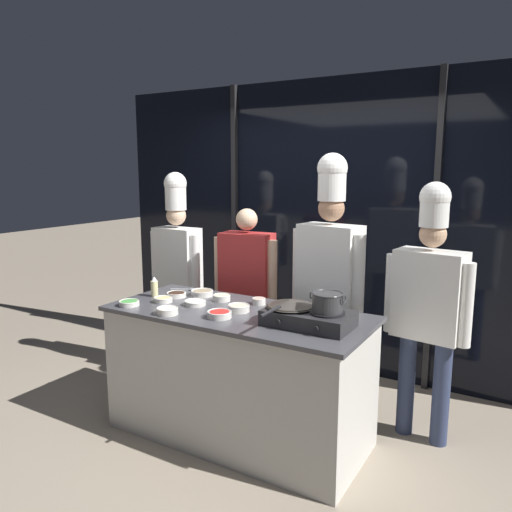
{
  "coord_description": "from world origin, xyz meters",
  "views": [
    {
      "loc": [
        1.8,
        -2.79,
        1.9
      ],
      "look_at": [
        0.0,
        0.25,
        1.27
      ],
      "focal_mm": 35.0,
      "sensor_mm": 36.0,
      "label": 1
    }
  ],
  "objects_px": {
    "prep_bowl_noodles": "(222,297)",
    "prep_bowl_scallions": "(129,303)",
    "prep_bowl_shrimp": "(259,301)",
    "chef_line": "(429,298)",
    "squeeze_bottle_oil": "(154,287)",
    "prep_bowl_onion": "(167,310)",
    "chef_sous": "(330,269)",
    "prep_bowl_mushrooms": "(202,293)",
    "person_guest": "(247,283)",
    "prep_bowl_soy_glaze": "(176,294)",
    "prep_bowl_chicken": "(239,308)",
    "portable_stove": "(308,318)",
    "stock_pot": "(328,302)",
    "prep_bowl_ginger": "(163,299)",
    "chef_head": "(177,260)",
    "prep_bowl_rice": "(195,302)",
    "frying_pan": "(290,303)",
    "serving_spoon_slotted": "(189,289)",
    "prep_bowl_bell_pepper": "(219,314)"
  },
  "relations": [
    {
      "from": "prep_bowl_noodles",
      "to": "prep_bowl_scallions",
      "type": "distance_m",
      "value": 0.67
    },
    {
      "from": "prep_bowl_shrimp",
      "to": "chef_line",
      "type": "relative_size",
      "value": 0.05
    },
    {
      "from": "squeeze_bottle_oil",
      "to": "prep_bowl_onion",
      "type": "relative_size",
      "value": 1.06
    },
    {
      "from": "chef_sous",
      "to": "prep_bowl_mushrooms",
      "type": "bearing_deg",
      "value": 35.22
    },
    {
      "from": "person_guest",
      "to": "prep_bowl_soy_glaze",
      "type": "bearing_deg",
      "value": 60.81
    },
    {
      "from": "prep_bowl_chicken",
      "to": "portable_stove",
      "type": "bearing_deg",
      "value": -4.63
    },
    {
      "from": "portable_stove",
      "to": "chef_line",
      "type": "height_order",
      "value": "chef_line"
    },
    {
      "from": "stock_pot",
      "to": "prep_bowl_soy_glaze",
      "type": "height_order",
      "value": "stock_pot"
    },
    {
      "from": "chef_sous",
      "to": "prep_bowl_ginger",
      "type": "bearing_deg",
      "value": 44.77
    },
    {
      "from": "prep_bowl_onion",
      "to": "prep_bowl_soy_glaze",
      "type": "bearing_deg",
      "value": 121.95
    },
    {
      "from": "prep_bowl_scallions",
      "to": "chef_sous",
      "type": "distance_m",
      "value": 1.49
    },
    {
      "from": "stock_pot",
      "to": "chef_head",
      "type": "distance_m",
      "value": 1.93
    },
    {
      "from": "prep_bowl_rice",
      "to": "prep_bowl_mushrooms",
      "type": "relative_size",
      "value": 0.91
    },
    {
      "from": "chef_sous",
      "to": "chef_line",
      "type": "distance_m",
      "value": 0.74
    },
    {
      "from": "frying_pan",
      "to": "serving_spoon_slotted",
      "type": "height_order",
      "value": "frying_pan"
    },
    {
      "from": "squeeze_bottle_oil",
      "to": "serving_spoon_slotted",
      "type": "xyz_separation_m",
      "value": [
        0.11,
        0.29,
        -0.07
      ]
    },
    {
      "from": "person_guest",
      "to": "chef_line",
      "type": "xyz_separation_m",
      "value": [
        1.49,
        -0.06,
        0.08
      ]
    },
    {
      "from": "person_guest",
      "to": "chef_line",
      "type": "relative_size",
      "value": 0.87
    },
    {
      "from": "prep_bowl_chicken",
      "to": "serving_spoon_slotted",
      "type": "height_order",
      "value": "prep_bowl_chicken"
    },
    {
      "from": "prep_bowl_rice",
      "to": "portable_stove",
      "type": "bearing_deg",
      "value": -1.19
    },
    {
      "from": "prep_bowl_ginger",
      "to": "chef_head",
      "type": "bearing_deg",
      "value": 122.92
    },
    {
      "from": "prep_bowl_soy_glaze",
      "to": "serving_spoon_slotted",
      "type": "relative_size",
      "value": 0.68
    },
    {
      "from": "prep_bowl_soy_glaze",
      "to": "serving_spoon_slotted",
      "type": "distance_m",
      "value": 0.22
    },
    {
      "from": "stock_pot",
      "to": "prep_bowl_shrimp",
      "type": "distance_m",
      "value": 0.71
    },
    {
      "from": "prep_bowl_chicken",
      "to": "chef_sous",
      "type": "distance_m",
      "value": 0.79
    },
    {
      "from": "prep_bowl_chicken",
      "to": "chef_head",
      "type": "bearing_deg",
      "value": 147.87
    },
    {
      "from": "portable_stove",
      "to": "chef_head",
      "type": "bearing_deg",
      "value": 155.83
    },
    {
      "from": "prep_bowl_mushrooms",
      "to": "prep_bowl_scallions",
      "type": "distance_m",
      "value": 0.57
    },
    {
      "from": "squeeze_bottle_oil",
      "to": "person_guest",
      "type": "xyz_separation_m",
      "value": [
        0.42,
        0.67,
        -0.05
      ]
    },
    {
      "from": "prep_bowl_onion",
      "to": "frying_pan",
      "type": "bearing_deg",
      "value": 17.5
    },
    {
      "from": "prep_bowl_noodles",
      "to": "person_guest",
      "type": "relative_size",
      "value": 0.08
    },
    {
      "from": "prep_bowl_scallions",
      "to": "chef_sous",
      "type": "xyz_separation_m",
      "value": [
        1.15,
        0.93,
        0.21
      ]
    },
    {
      "from": "prep_bowl_onion",
      "to": "prep_bowl_bell_pepper",
      "type": "bearing_deg",
      "value": 18.31
    },
    {
      "from": "serving_spoon_slotted",
      "to": "prep_bowl_noodles",
      "type": "bearing_deg",
      "value": -18.08
    },
    {
      "from": "prep_bowl_soy_glaze",
      "to": "prep_bowl_onion",
      "type": "distance_m",
      "value": 0.46
    },
    {
      "from": "portable_stove",
      "to": "person_guest",
      "type": "distance_m",
      "value": 1.16
    },
    {
      "from": "chef_line",
      "to": "prep_bowl_rice",
      "type": "bearing_deg",
      "value": 32.38
    },
    {
      "from": "prep_bowl_soy_glaze",
      "to": "prep_bowl_bell_pepper",
      "type": "bearing_deg",
      "value": -25.08
    },
    {
      "from": "squeeze_bottle_oil",
      "to": "prep_bowl_bell_pepper",
      "type": "distance_m",
      "value": 0.77
    },
    {
      "from": "portable_stove",
      "to": "stock_pot",
      "type": "bearing_deg",
      "value": 0.1
    },
    {
      "from": "prep_bowl_noodles",
      "to": "prep_bowl_onion",
      "type": "distance_m",
      "value": 0.49
    },
    {
      "from": "prep_bowl_rice",
      "to": "prep_bowl_mushrooms",
      "type": "xyz_separation_m",
      "value": [
        -0.12,
        0.24,
        0.0
      ]
    },
    {
      "from": "frying_pan",
      "to": "serving_spoon_slotted",
      "type": "xyz_separation_m",
      "value": [
        -1.09,
        0.36,
        -0.12
      ]
    },
    {
      "from": "prep_bowl_ginger",
      "to": "prep_bowl_mushrooms",
      "type": "bearing_deg",
      "value": 65.58
    },
    {
      "from": "prep_bowl_mushrooms",
      "to": "person_guest",
      "type": "xyz_separation_m",
      "value": [
        0.12,
        0.47,
        -0.0
      ]
    },
    {
      "from": "prep_bowl_chicken",
      "to": "prep_bowl_shrimp",
      "type": "relative_size",
      "value": 1.54
    },
    {
      "from": "prep_bowl_onion",
      "to": "serving_spoon_slotted",
      "type": "xyz_separation_m",
      "value": [
        -0.29,
        0.61,
        -0.02
      ]
    },
    {
      "from": "person_guest",
      "to": "chef_line",
      "type": "height_order",
      "value": "chef_line"
    },
    {
      "from": "squeeze_bottle_oil",
      "to": "prep_bowl_rice",
      "type": "xyz_separation_m",
      "value": [
        0.42,
        -0.04,
        -0.05
      ]
    },
    {
      "from": "prep_bowl_bell_pepper",
      "to": "prep_bowl_mushrooms",
      "type": "bearing_deg",
      "value": 137.58
    }
  ]
}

